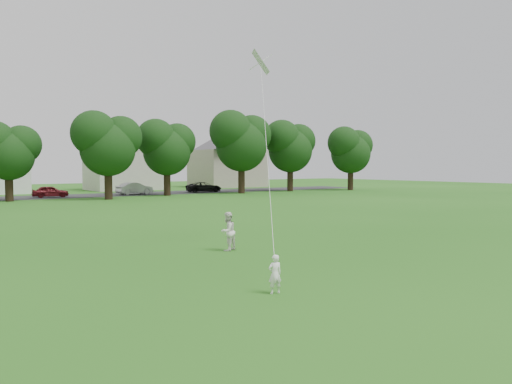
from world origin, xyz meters
TOP-DOWN VIEW (x-y plane):
  - ground at (0.00, 0.00)m, footprint 160.00×160.00m
  - toddler at (-0.65, -0.73)m, footprint 0.39×0.30m
  - older_boy at (1.74, 5.08)m, footprint 0.83×0.75m
  - kite at (1.64, 2.65)m, footprint 2.82×4.00m
  - tree_row at (-0.48, 36.26)m, footprint 80.55×8.67m

SIDE VIEW (x-z plane):
  - ground at x=0.00m, z-range 0.00..0.00m
  - toddler at x=-0.65m, z-range 0.00..0.95m
  - older_boy at x=1.74m, z-range 0.00..1.41m
  - kite at x=1.64m, z-range -1.27..9.16m
  - tree_row at x=-0.48m, z-range 0.64..11.71m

